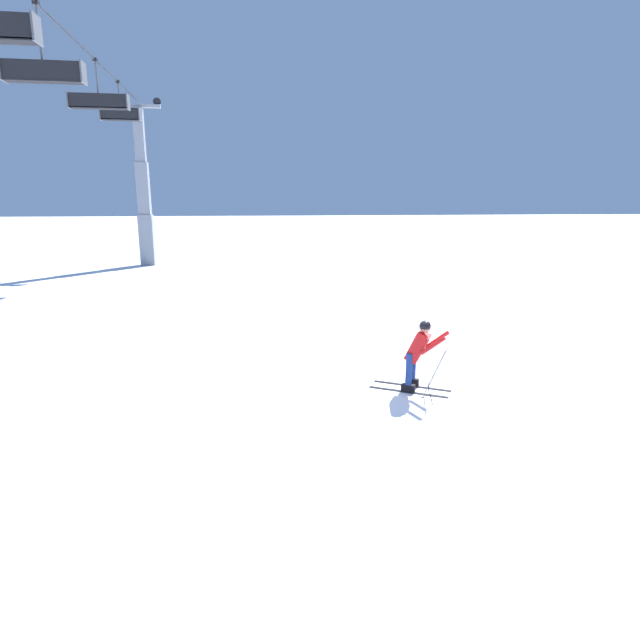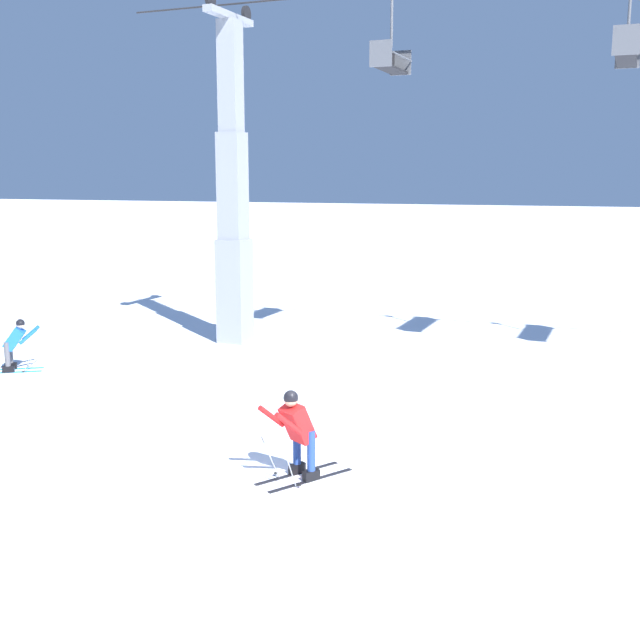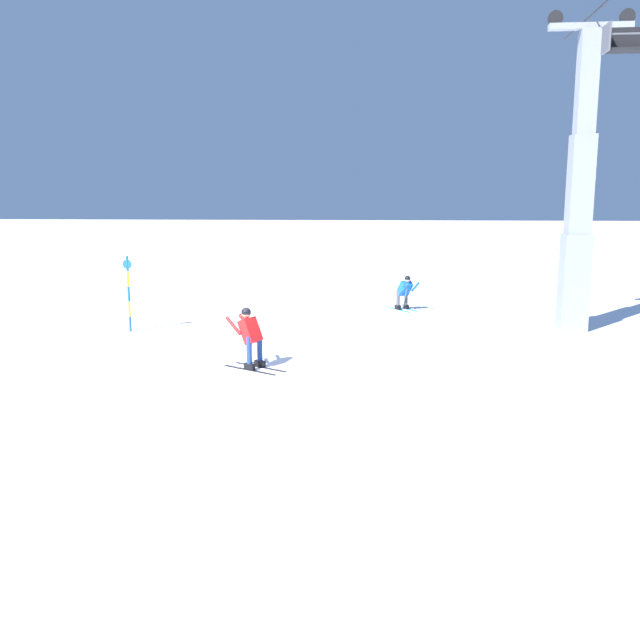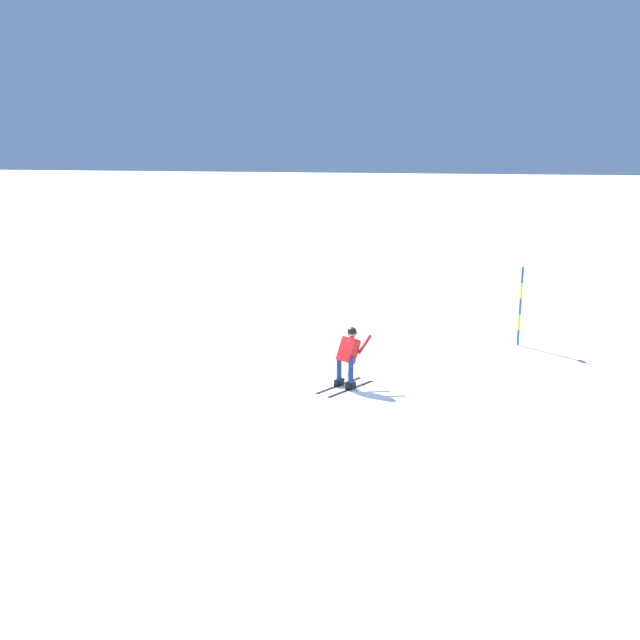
% 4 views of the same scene
% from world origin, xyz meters
% --- Properties ---
extents(ground_plane, '(260.00, 260.00, 0.00)m').
position_xyz_m(ground_plane, '(0.00, 0.00, 0.00)').
color(ground_plane, white).
extents(skier_carving_main, '(1.29, 1.65, 1.61)m').
position_xyz_m(skier_carving_main, '(-0.41, 0.22, 0.85)').
color(skier_carving_main, black).
rests_on(skier_carving_main, ground_plane).
extents(lift_tower_near, '(0.82, 2.50, 9.62)m').
position_xyz_m(lift_tower_near, '(-6.39, 9.41, 3.96)').
color(lift_tower_near, gray).
rests_on(lift_tower_near, ground_plane).
extents(trail_marker_pole, '(0.07, 0.28, 2.37)m').
position_xyz_m(trail_marker_pole, '(-4.70, -4.48, 1.27)').
color(trail_marker_pole, blue).
rests_on(trail_marker_pole, ground_plane).
extents(skier_distant_uphill, '(1.62, 1.33, 1.44)m').
position_xyz_m(skier_distant_uphill, '(-9.82, 4.21, 0.74)').
color(skier_distant_uphill, '#198CCC').
rests_on(skier_distant_uphill, ground_plane).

